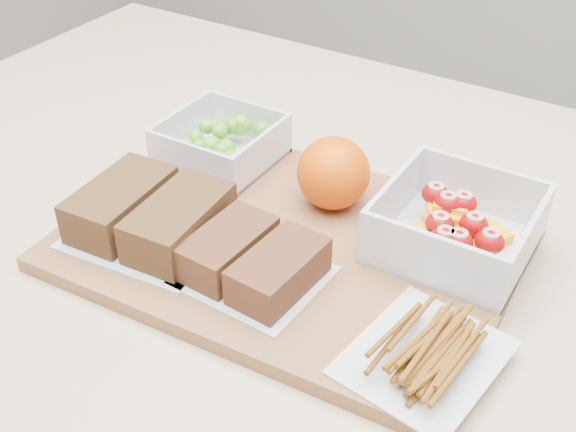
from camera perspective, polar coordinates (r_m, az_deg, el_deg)
name	(u,v)px	position (r m, az deg, el deg)	size (l,w,h in m)	color
cutting_board	(289,245)	(0.70, 0.08, -2.27)	(0.42, 0.30, 0.02)	brown
grape_container	(223,144)	(0.81, -5.12, 5.72)	(0.12, 0.12, 0.05)	silver
fruit_container	(455,229)	(0.69, 13.08, -0.99)	(0.14, 0.14, 0.06)	silver
orange	(333,173)	(0.73, 3.60, 3.41)	(0.07, 0.07, 0.07)	#E25205
sandwich_bag_left	(150,214)	(0.71, -10.84, 0.13)	(0.16, 0.14, 0.04)	silver
sandwich_bag_center	(253,261)	(0.65, -2.78, -3.54)	(0.13, 0.11, 0.04)	silver
pretzel_bag	(426,346)	(0.58, 10.86, -10.02)	(0.12, 0.14, 0.03)	silver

